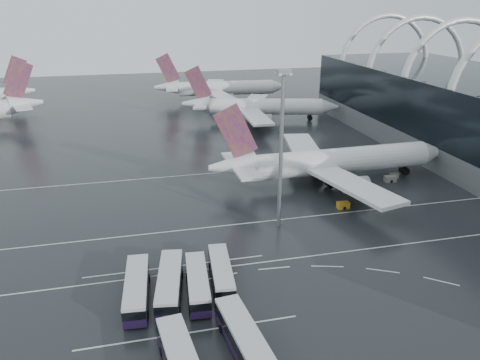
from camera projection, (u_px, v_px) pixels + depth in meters
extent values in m
plane|color=black|center=(319.00, 248.00, 78.10)|extent=(420.00, 420.00, 0.00)
torus|color=silver|center=(456.00, 82.00, 126.88)|extent=(33.80, 1.80, 33.80)
torus|color=silver|center=(416.00, 72.00, 144.11)|extent=(33.80, 1.80, 33.80)
torus|color=silver|center=(384.00, 64.00, 161.34)|extent=(33.80, 1.80, 33.80)
cube|color=beige|center=(324.00, 254.00, 76.29)|extent=(120.00, 0.25, 0.01)
cube|color=beige|center=(295.00, 218.00, 88.98)|extent=(120.00, 0.25, 0.01)
cube|color=beige|center=(256.00, 170.00, 114.37)|extent=(120.00, 0.25, 0.01)
cube|color=beige|center=(190.00, 333.00, 58.36)|extent=(28.00, 0.25, 0.01)
cube|color=beige|center=(176.00, 266.00, 72.87)|extent=(28.00, 0.25, 0.01)
cylinder|color=silver|center=(341.00, 160.00, 105.18)|extent=(41.31, 6.82, 5.72)
cone|color=silver|center=(432.00, 152.00, 110.89)|extent=(6.07, 5.87, 5.72)
cone|color=silver|center=(232.00, 166.00, 98.65)|extent=(10.01, 5.98, 5.72)
cube|color=#4F1A6D|center=(236.00, 132.00, 96.26)|extent=(9.51, 0.85, 12.12)
cube|color=silver|center=(241.00, 165.00, 99.13)|extent=(4.91, 17.86, 0.49)
cube|color=silver|center=(351.00, 184.00, 93.34)|extent=(12.48, 25.58, 0.79)
cube|color=silver|center=(304.00, 149.00, 115.54)|extent=(11.26, 25.49, 0.79)
cylinder|color=gray|center=(355.00, 185.00, 97.81)|extent=(5.51, 3.50, 3.35)
cylinder|color=gray|center=(320.00, 159.00, 113.79)|extent=(5.51, 3.50, 3.35)
cube|color=black|center=(324.00, 178.00, 105.65)|extent=(12.00, 6.62, 2.17)
cylinder|color=silver|center=(266.00, 107.00, 159.21)|extent=(38.19, 14.58, 5.47)
cone|color=silver|center=(330.00, 107.00, 158.99)|extent=(6.82, 6.68, 5.47)
cone|color=silver|center=(196.00, 104.00, 159.11)|extent=(10.48, 7.60, 5.47)
cube|color=#4F1A6D|center=(198.00, 83.00, 156.58)|extent=(8.94, 2.77, 11.59)
cube|color=silver|center=(202.00, 104.00, 159.09)|extent=(8.26, 17.49, 0.47)
cube|color=silver|center=(255.00, 116.00, 148.46)|extent=(7.47, 23.80, 0.75)
cube|color=silver|center=(254.00, 101.00, 170.44)|extent=(16.30, 24.06, 0.75)
cylinder|color=gray|center=(264.00, 119.00, 152.12)|extent=(5.81, 4.37, 3.21)
cylinder|color=gray|center=(262.00, 108.00, 167.95)|extent=(5.81, 4.37, 3.21)
cube|color=black|center=(254.00, 117.00, 160.61)|extent=(12.44, 8.61, 2.07)
cylinder|color=silver|center=(226.00, 88.00, 191.51)|extent=(38.64, 8.62, 5.72)
cone|color=silver|center=(278.00, 86.00, 194.78)|extent=(6.33, 6.15, 5.72)
cone|color=silver|center=(167.00, 87.00, 187.58)|extent=(10.26, 6.45, 5.72)
cube|color=#4F1A6D|center=(168.00, 69.00, 185.10)|extent=(9.51, 1.31, 12.11)
cube|color=silver|center=(171.00, 87.00, 187.87)|extent=(5.77, 18.02, 0.49)
cube|color=silver|center=(220.00, 95.00, 179.79)|extent=(10.11, 25.33, 0.79)
cube|color=silver|center=(213.00, 85.00, 202.48)|extent=(13.56, 25.58, 0.79)
cylinder|color=gray|center=(226.00, 98.00, 184.04)|extent=(5.66, 3.75, 3.35)
cylinder|color=gray|center=(221.00, 90.00, 200.38)|extent=(5.66, 3.75, 3.35)
cube|color=black|center=(217.00, 98.00, 192.34)|extent=(12.27, 7.19, 2.17)
cone|color=silver|center=(26.00, 104.00, 154.91)|extent=(12.37, 9.67, 6.30)
cube|color=#4F1A6D|center=(18.00, 80.00, 151.45)|extent=(10.04, 4.23, 13.35)
cube|color=silver|center=(19.00, 104.00, 153.78)|extent=(11.35, 20.03, 0.54)
cone|color=silver|center=(21.00, 91.00, 178.78)|extent=(11.10, 8.07, 5.79)
cube|color=#4F1A6D|center=(15.00, 72.00, 175.69)|extent=(9.47, 2.95, 12.27)
cube|color=silver|center=(15.00, 92.00, 177.91)|extent=(8.78, 18.52, 0.50)
cube|color=#20133D|center=(137.00, 294.00, 64.49)|extent=(4.00, 13.57, 1.13)
cube|color=black|center=(136.00, 286.00, 64.04)|extent=(4.04, 13.30, 1.34)
cube|color=#B9B9BE|center=(136.00, 281.00, 63.72)|extent=(4.00, 13.57, 0.46)
cylinder|color=black|center=(147.00, 314.00, 60.91)|extent=(0.44, 1.05, 1.03)
cylinder|color=black|center=(125.00, 317.00, 60.48)|extent=(0.44, 1.05, 1.03)
cylinder|color=black|center=(149.00, 278.00, 68.79)|extent=(0.44, 1.05, 1.03)
cylinder|color=black|center=(129.00, 280.00, 68.37)|extent=(0.44, 1.05, 1.03)
cube|color=#20133D|center=(170.00, 289.00, 65.55)|extent=(5.19, 13.95, 1.15)
cube|color=black|center=(169.00, 281.00, 65.10)|extent=(5.20, 13.69, 1.36)
cube|color=#B9B9BE|center=(169.00, 276.00, 64.77)|extent=(5.19, 13.95, 0.47)
cylinder|color=black|center=(179.00, 310.00, 61.74)|extent=(0.53, 1.09, 1.05)
cylinder|color=black|center=(157.00, 311.00, 61.54)|extent=(0.53, 1.09, 1.05)
cylinder|color=black|center=(182.00, 274.00, 69.86)|extent=(0.53, 1.09, 1.05)
cylinder|color=black|center=(162.00, 275.00, 69.66)|extent=(0.53, 1.09, 1.05)
cube|color=#20133D|center=(198.00, 288.00, 65.91)|extent=(3.84, 12.74, 1.06)
cube|color=black|center=(198.00, 281.00, 65.49)|extent=(3.88, 12.50, 1.26)
cube|color=#B9B9BE|center=(197.00, 276.00, 65.19)|extent=(3.84, 12.74, 0.43)
cylinder|color=black|center=(210.00, 307.00, 62.53)|extent=(0.42, 0.99, 0.97)
cylinder|color=black|center=(190.00, 308.00, 62.15)|extent=(0.42, 0.99, 0.97)
cylinder|color=black|center=(205.00, 274.00, 69.94)|extent=(0.42, 0.99, 0.97)
cylinder|color=black|center=(187.00, 276.00, 69.56)|extent=(0.42, 0.99, 0.97)
cube|color=#20133D|center=(221.00, 277.00, 68.40)|extent=(3.90, 12.60, 1.05)
cube|color=black|center=(221.00, 271.00, 67.99)|extent=(3.93, 12.36, 1.24)
cube|color=#B9B9BE|center=(221.00, 266.00, 67.69)|extent=(3.90, 12.60, 0.43)
cylinder|color=black|center=(234.00, 295.00, 65.05)|extent=(0.42, 0.98, 0.95)
cylinder|color=black|center=(215.00, 296.00, 64.70)|extent=(0.42, 0.98, 0.95)
cylinder|color=black|center=(227.00, 265.00, 72.38)|extent=(0.42, 0.98, 0.95)
cylinder|color=black|center=(210.00, 266.00, 72.02)|extent=(0.42, 0.98, 0.95)
cube|color=#B9B9BE|center=(182.00, 356.00, 50.11)|extent=(4.58, 14.08, 0.48)
cylinder|color=black|center=(186.00, 346.00, 55.41)|extent=(0.49, 1.10, 1.06)
cylinder|color=black|center=(162.00, 351.00, 54.48)|extent=(0.49, 1.10, 1.06)
cube|color=#20133D|center=(245.00, 347.00, 54.65)|extent=(4.56, 14.04, 1.17)
cube|color=black|center=(245.00, 338.00, 54.19)|extent=(4.59, 13.78, 1.38)
cube|color=#B9B9BE|center=(245.00, 331.00, 53.85)|extent=(4.56, 14.04, 0.48)
cylinder|color=black|center=(244.00, 324.00, 59.14)|extent=(0.48, 1.09, 1.06)
cylinder|color=black|center=(221.00, 329.00, 58.21)|extent=(0.48, 1.09, 1.06)
cylinder|color=gray|center=(281.00, 154.00, 81.03)|extent=(0.69, 0.69, 27.61)
cube|color=gray|center=(284.00, 72.00, 75.94)|extent=(2.17, 2.17, 0.79)
cube|color=silver|center=(284.00, 74.00, 76.05)|extent=(1.97, 1.97, 0.39)
cube|color=#B47E18|center=(359.00, 192.00, 99.41)|extent=(2.18, 1.29, 1.19)
cube|color=slate|center=(390.00, 179.00, 106.57)|extent=(2.52, 1.49, 1.38)
cube|color=#B47E18|center=(343.00, 205.00, 92.99)|extent=(2.38, 1.41, 1.30)
cube|color=slate|center=(394.00, 176.00, 108.88)|extent=(1.97, 1.17, 1.08)
cube|color=#B47E18|center=(339.00, 172.00, 110.98)|extent=(2.44, 1.44, 1.33)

